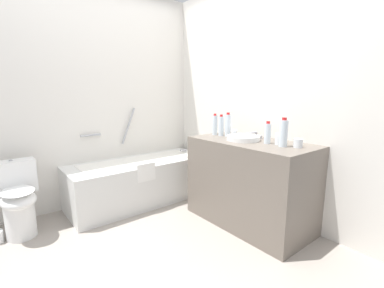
{
  "coord_description": "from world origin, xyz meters",
  "views": [
    {
      "loc": [
        -0.98,
        -1.79,
        1.31
      ],
      "look_at": [
        0.6,
        0.18,
        0.83
      ],
      "focal_mm": 24.62,
      "sensor_mm": 36.0,
      "label": 1
    }
  ],
  "objects_px": {
    "water_bottle_0": "(215,125)",
    "water_bottle_2": "(284,133)",
    "drinking_glass_0": "(234,133)",
    "bathtub": "(140,179)",
    "sink_basin": "(243,138)",
    "sink_faucet": "(255,135)",
    "water_bottle_4": "(228,125)",
    "drinking_glass_2": "(279,139)",
    "toilet": "(17,198)",
    "water_bottle_1": "(221,126)",
    "drinking_glass_1": "(298,143)",
    "water_bottle_3": "(268,133)"
  },
  "relations": [
    {
      "from": "water_bottle_2",
      "to": "water_bottle_0",
      "type": "bearing_deg",
      "value": 89.79
    },
    {
      "from": "water_bottle_2",
      "to": "drinking_glass_1",
      "type": "bearing_deg",
      "value": -56.58
    },
    {
      "from": "bathtub",
      "to": "drinking_glass_2",
      "type": "height_order",
      "value": "bathtub"
    },
    {
      "from": "toilet",
      "to": "water_bottle_2",
      "type": "bearing_deg",
      "value": 49.31
    },
    {
      "from": "bathtub",
      "to": "sink_faucet",
      "type": "distance_m",
      "value": 1.48
    },
    {
      "from": "water_bottle_2",
      "to": "water_bottle_1",
      "type": "bearing_deg",
      "value": 89.16
    },
    {
      "from": "sink_basin",
      "to": "water_bottle_2",
      "type": "height_order",
      "value": "water_bottle_2"
    },
    {
      "from": "sink_faucet",
      "to": "drinking_glass_0",
      "type": "xyz_separation_m",
      "value": [
        -0.11,
        0.19,
        0.01
      ]
    },
    {
      "from": "sink_basin",
      "to": "water_bottle_1",
      "type": "height_order",
      "value": "water_bottle_1"
    },
    {
      "from": "bathtub",
      "to": "drinking_glass_2",
      "type": "distance_m",
      "value": 1.72
    },
    {
      "from": "sink_basin",
      "to": "drinking_glass_1",
      "type": "distance_m",
      "value": 0.54
    },
    {
      "from": "toilet",
      "to": "drinking_glass_0",
      "type": "relative_size",
      "value": 8.39
    },
    {
      "from": "water_bottle_4",
      "to": "drinking_glass_0",
      "type": "xyz_separation_m",
      "value": [
        0.02,
        -0.08,
        -0.08
      ]
    },
    {
      "from": "water_bottle_3",
      "to": "water_bottle_4",
      "type": "xyz_separation_m",
      "value": [
        0.02,
        0.52,
        0.03
      ]
    },
    {
      "from": "bathtub",
      "to": "water_bottle_3",
      "type": "height_order",
      "value": "bathtub"
    },
    {
      "from": "water_bottle_0",
      "to": "water_bottle_2",
      "type": "bearing_deg",
      "value": -90.21
    },
    {
      "from": "toilet",
      "to": "water_bottle_1",
      "type": "height_order",
      "value": "water_bottle_1"
    },
    {
      "from": "water_bottle_3",
      "to": "drinking_glass_2",
      "type": "bearing_deg",
      "value": -70.95
    },
    {
      "from": "sink_basin",
      "to": "water_bottle_3",
      "type": "distance_m",
      "value": 0.26
    },
    {
      "from": "water_bottle_0",
      "to": "drinking_glass_1",
      "type": "bearing_deg",
      "value": -86.16
    },
    {
      "from": "water_bottle_0",
      "to": "toilet",
      "type": "bearing_deg",
      "value": 160.34
    },
    {
      "from": "sink_basin",
      "to": "sink_faucet",
      "type": "xyz_separation_m",
      "value": [
        0.19,
        -0.0,
        0.01
      ]
    },
    {
      "from": "sink_faucet",
      "to": "water_bottle_4",
      "type": "xyz_separation_m",
      "value": [
        -0.13,
        0.27,
        0.09
      ]
    },
    {
      "from": "water_bottle_4",
      "to": "drinking_glass_1",
      "type": "relative_size",
      "value": 3.36
    },
    {
      "from": "water_bottle_1",
      "to": "drinking_glass_1",
      "type": "distance_m",
      "value": 0.88
    },
    {
      "from": "water_bottle_1",
      "to": "water_bottle_2",
      "type": "bearing_deg",
      "value": -90.84
    },
    {
      "from": "bathtub",
      "to": "water_bottle_1",
      "type": "height_order",
      "value": "bathtub"
    },
    {
      "from": "bathtub",
      "to": "sink_basin",
      "type": "xyz_separation_m",
      "value": [
        0.57,
        -1.12,
        0.6
      ]
    },
    {
      "from": "drinking_glass_1",
      "to": "drinking_glass_2",
      "type": "height_order",
      "value": "drinking_glass_2"
    },
    {
      "from": "water_bottle_0",
      "to": "water_bottle_2",
      "type": "xyz_separation_m",
      "value": [
        -0.0,
        -0.86,
        0.01
      ]
    },
    {
      "from": "water_bottle_2",
      "to": "drinking_glass_1",
      "type": "height_order",
      "value": "water_bottle_2"
    },
    {
      "from": "sink_basin",
      "to": "water_bottle_1",
      "type": "xyz_separation_m",
      "value": [
        0.04,
        0.35,
        0.09
      ]
    },
    {
      "from": "sink_basin",
      "to": "drinking_glass_1",
      "type": "relative_size",
      "value": 4.24
    },
    {
      "from": "toilet",
      "to": "drinking_glass_2",
      "type": "xyz_separation_m",
      "value": [
        1.92,
        -1.46,
        0.54
      ]
    },
    {
      "from": "drinking_glass_1",
      "to": "sink_basin",
      "type": "bearing_deg",
      "value": 100.27
    },
    {
      "from": "sink_basin",
      "to": "drinking_glass_2",
      "type": "xyz_separation_m",
      "value": [
        0.08,
        -0.35,
        0.03
      ]
    },
    {
      "from": "water_bottle_4",
      "to": "drinking_glass_1",
      "type": "height_order",
      "value": "water_bottle_4"
    },
    {
      "from": "water_bottle_3",
      "to": "drinking_glass_1",
      "type": "bearing_deg",
      "value": -80.14
    },
    {
      "from": "water_bottle_3",
      "to": "drinking_glass_2",
      "type": "relative_size",
      "value": 2.04
    },
    {
      "from": "sink_basin",
      "to": "water_bottle_0",
      "type": "bearing_deg",
      "value": 86.0
    },
    {
      "from": "water_bottle_1",
      "to": "sink_faucet",
      "type": "bearing_deg",
      "value": -66.5
    },
    {
      "from": "water_bottle_0",
      "to": "drinking_glass_0",
      "type": "distance_m",
      "value": 0.26
    },
    {
      "from": "water_bottle_4",
      "to": "drinking_glass_2",
      "type": "relative_size",
      "value": 2.54
    },
    {
      "from": "drinking_glass_0",
      "to": "bathtub",
      "type": "bearing_deg",
      "value": 125.14
    },
    {
      "from": "sink_faucet",
      "to": "water_bottle_0",
      "type": "xyz_separation_m",
      "value": [
        -0.16,
        0.44,
        0.08
      ]
    },
    {
      "from": "toilet",
      "to": "water_bottle_2",
      "type": "xyz_separation_m",
      "value": [
        1.86,
        -1.53,
        0.61
      ]
    },
    {
      "from": "drinking_glass_2",
      "to": "sink_basin",
      "type": "bearing_deg",
      "value": 103.24
    },
    {
      "from": "drinking_glass_1",
      "to": "sink_faucet",
      "type": "bearing_deg",
      "value": 79.76
    },
    {
      "from": "toilet",
      "to": "sink_faucet",
      "type": "distance_m",
      "value": 2.37
    },
    {
      "from": "water_bottle_0",
      "to": "drinking_glass_2",
      "type": "distance_m",
      "value": 0.8
    }
  ]
}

